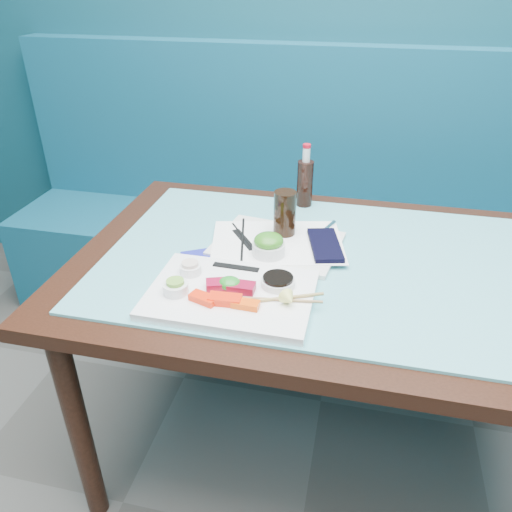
% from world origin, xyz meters
% --- Properties ---
extents(booth_bench, '(3.00, 0.56, 1.17)m').
position_xyz_m(booth_bench, '(0.00, 2.29, 0.37)').
color(booth_bench, navy).
rests_on(booth_bench, ground).
extents(dining_table, '(1.40, 0.90, 0.75)m').
position_xyz_m(dining_table, '(0.00, 1.45, 0.67)').
color(dining_table, black).
rests_on(dining_table, ground).
extents(glass_top, '(1.22, 0.76, 0.01)m').
position_xyz_m(glass_top, '(0.00, 1.45, 0.75)').
color(glass_top, '#5CB1B9').
rests_on(glass_top, dining_table).
extents(sashimi_plate, '(0.39, 0.28, 0.02)m').
position_xyz_m(sashimi_plate, '(-0.22, 1.22, 0.77)').
color(sashimi_plate, white).
rests_on(sashimi_plate, glass_top).
extents(salmon_left, '(0.07, 0.05, 0.02)m').
position_xyz_m(salmon_left, '(-0.27, 1.16, 0.79)').
color(salmon_left, '#FF2A0A').
rests_on(salmon_left, sashimi_plate).
extents(salmon_mid, '(0.08, 0.04, 0.02)m').
position_xyz_m(salmon_mid, '(-0.22, 1.17, 0.79)').
color(salmon_mid, '#FF260A').
rests_on(salmon_mid, sashimi_plate).
extents(salmon_right, '(0.06, 0.03, 0.02)m').
position_xyz_m(salmon_right, '(-0.17, 1.16, 0.79)').
color(salmon_right, '#FF500A').
rests_on(salmon_right, sashimi_plate).
extents(tuna_left, '(0.07, 0.06, 0.02)m').
position_xyz_m(tuna_left, '(-0.25, 1.22, 0.79)').
color(tuna_left, maroon).
rests_on(tuna_left, sashimi_plate).
extents(tuna_right, '(0.06, 0.04, 0.02)m').
position_xyz_m(tuna_right, '(-0.19, 1.22, 0.79)').
color(tuna_right, maroon).
rests_on(tuna_right, sashimi_plate).
extents(seaweed_garnish, '(0.07, 0.06, 0.03)m').
position_xyz_m(seaweed_garnish, '(-0.22, 1.23, 0.79)').
color(seaweed_garnish, '#1E8621').
rests_on(seaweed_garnish, sashimi_plate).
extents(ramekin_wasabi, '(0.07, 0.07, 0.03)m').
position_xyz_m(ramekin_wasabi, '(-0.34, 1.18, 0.79)').
color(ramekin_wasabi, white).
rests_on(ramekin_wasabi, sashimi_plate).
extents(wasabi_fill, '(0.05, 0.05, 0.01)m').
position_xyz_m(wasabi_fill, '(-0.34, 1.18, 0.81)').
color(wasabi_fill, '#6BA936').
rests_on(wasabi_fill, ramekin_wasabi).
extents(ramekin_ginger, '(0.07, 0.07, 0.02)m').
position_xyz_m(ramekin_ginger, '(-0.34, 1.27, 0.79)').
color(ramekin_ginger, white).
rests_on(ramekin_ginger, sashimi_plate).
extents(ginger_fill, '(0.05, 0.05, 0.01)m').
position_xyz_m(ginger_fill, '(-0.34, 1.27, 0.81)').
color(ginger_fill, beige).
rests_on(ginger_fill, ramekin_ginger).
extents(soy_dish, '(0.11, 0.11, 0.02)m').
position_xyz_m(soy_dish, '(-0.11, 1.27, 0.79)').
color(soy_dish, white).
rests_on(soy_dish, sashimi_plate).
extents(soy_fill, '(0.09, 0.09, 0.01)m').
position_xyz_m(soy_fill, '(-0.11, 1.27, 0.80)').
color(soy_fill, black).
rests_on(soy_fill, soy_dish).
extents(lemon_wedge, '(0.05, 0.05, 0.04)m').
position_xyz_m(lemon_wedge, '(-0.07, 1.19, 0.80)').
color(lemon_wedge, '#EBEA6F').
rests_on(lemon_wedge, sashimi_plate).
extents(chopstick_sleeve, '(0.12, 0.02, 0.00)m').
position_xyz_m(chopstick_sleeve, '(-0.23, 1.32, 0.78)').
color(chopstick_sleeve, black).
rests_on(chopstick_sleeve, sashimi_plate).
extents(wooden_chopstick_a, '(0.22, 0.10, 0.01)m').
position_xyz_m(wooden_chopstick_a, '(-0.11, 1.20, 0.78)').
color(wooden_chopstick_a, '#9B8249').
rests_on(wooden_chopstick_a, sashimi_plate).
extents(wooden_chopstick_b, '(0.20, 0.03, 0.01)m').
position_xyz_m(wooden_chopstick_b, '(-0.10, 1.20, 0.78)').
color(wooden_chopstick_b, '#987247').
rests_on(wooden_chopstick_b, sashimi_plate).
extents(serving_tray, '(0.37, 0.30, 0.01)m').
position_xyz_m(serving_tray, '(-0.15, 1.49, 0.76)').
color(serving_tray, silver).
rests_on(serving_tray, glass_top).
extents(paper_placemat, '(0.41, 0.33, 0.00)m').
position_xyz_m(paper_placemat, '(-0.15, 1.49, 0.77)').
color(paper_placemat, white).
rests_on(paper_placemat, serving_tray).
extents(seaweed_bowl, '(0.10, 0.10, 0.04)m').
position_xyz_m(seaweed_bowl, '(-0.16, 1.42, 0.79)').
color(seaweed_bowl, white).
rests_on(seaweed_bowl, serving_tray).
extents(seaweed_salad, '(0.09, 0.09, 0.04)m').
position_xyz_m(seaweed_salad, '(-0.16, 1.42, 0.81)').
color(seaweed_salad, '#30781B').
rests_on(seaweed_salad, seaweed_bowl).
extents(cola_glass, '(0.07, 0.07, 0.13)m').
position_xyz_m(cola_glass, '(-0.14, 1.55, 0.84)').
color(cola_glass, black).
rests_on(cola_glass, serving_tray).
extents(navy_pouch, '(0.12, 0.20, 0.01)m').
position_xyz_m(navy_pouch, '(-0.02, 1.49, 0.78)').
color(navy_pouch, black).
rests_on(navy_pouch, serving_tray).
extents(fork, '(0.05, 0.10, 0.01)m').
position_xyz_m(fork, '(-0.03, 1.60, 0.78)').
color(fork, silver).
rests_on(fork, serving_tray).
extents(black_chopstick_a, '(0.06, 0.25, 0.01)m').
position_xyz_m(black_chopstick_a, '(-0.25, 1.48, 0.77)').
color(black_chopstick_a, black).
rests_on(black_chopstick_a, serving_tray).
extents(black_chopstick_b, '(0.13, 0.18, 0.01)m').
position_xyz_m(black_chopstick_b, '(-0.25, 1.48, 0.77)').
color(black_chopstick_b, black).
rests_on(black_chopstick_b, serving_tray).
extents(tray_sleeve, '(0.10, 0.12, 0.00)m').
position_xyz_m(tray_sleeve, '(-0.25, 1.48, 0.77)').
color(tray_sleeve, black).
rests_on(tray_sleeve, serving_tray).
extents(cola_bottle_body, '(0.06, 0.06, 0.15)m').
position_xyz_m(cola_bottle_body, '(-0.12, 1.79, 0.83)').
color(cola_bottle_body, black).
rests_on(cola_bottle_body, glass_top).
extents(cola_bottle_neck, '(0.02, 0.02, 0.05)m').
position_xyz_m(cola_bottle_neck, '(-0.12, 1.79, 0.93)').
color(cola_bottle_neck, silver).
rests_on(cola_bottle_neck, cola_bottle_body).
extents(cola_bottle_cap, '(0.03, 0.03, 0.01)m').
position_xyz_m(cola_bottle_cap, '(-0.12, 1.79, 0.96)').
color(cola_bottle_cap, red).
rests_on(cola_bottle_cap, cola_bottle_neck).
extents(blue_napkin, '(0.22, 0.22, 0.01)m').
position_xyz_m(blue_napkin, '(-0.30, 1.36, 0.76)').
color(blue_napkin, navy).
rests_on(blue_napkin, glass_top).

